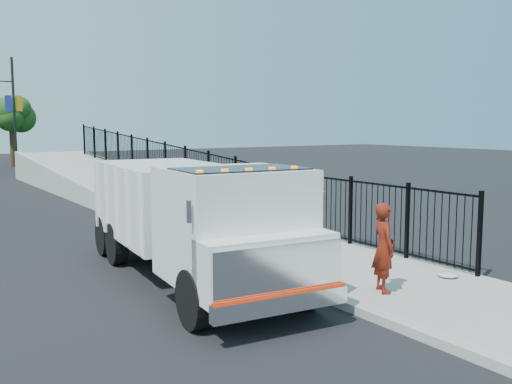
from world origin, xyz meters
TOP-DOWN VIEW (x-y plane):
  - ground at (0.00, 0.00)m, footprint 120.00×120.00m
  - sidewalk at (1.93, -2.00)m, footprint 3.55×12.00m
  - curb at (0.00, -2.00)m, footprint 0.30×12.00m
  - ramp at (2.12, 16.00)m, footprint 3.95×24.06m
  - iron_fence at (3.55, 12.00)m, footprint 0.10×28.00m
  - truck at (-1.53, 1.34)m, footprint 3.11×7.85m
  - worker at (1.02, -1.67)m, footprint 0.63×0.75m
  - debris at (2.95, -1.70)m, footprint 0.43×0.43m
  - light_pole_1 at (0.76, 34.02)m, footprint 3.78×0.22m
  - tree_1 at (1.61, 38.35)m, footprint 2.15×2.15m

SIDE VIEW (x-z plane):
  - ground at x=0.00m, z-range 0.00..0.00m
  - ramp at x=2.12m, z-range -1.60..1.60m
  - sidewalk at x=1.93m, z-range 0.00..0.12m
  - curb at x=0.00m, z-range 0.00..0.16m
  - debris at x=2.95m, z-range 0.12..0.23m
  - iron_fence at x=3.55m, z-range 0.00..1.80m
  - worker at x=1.02m, z-range 0.12..1.86m
  - truck at x=-1.53m, z-range 0.16..2.79m
  - tree_1 at x=1.61m, z-range 1.37..6.44m
  - light_pole_1 at x=0.76m, z-range 0.36..8.36m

